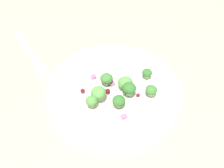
{
  "coord_description": "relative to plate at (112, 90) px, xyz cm",
  "views": [
    {
      "loc": [
        -33.91,
        16.07,
        42.02
      ],
      "look_at": [
        -1.43,
        0.43,
        2.7
      ],
      "focal_mm": 44.44,
      "sensor_mm": 36.0,
      "label": 1
    }
  ],
  "objects": [
    {
      "name": "onion_bit_0",
      "position": [
        4.2,
        2.15,
        0.94
      ],
      "size": [
        1.02,
        1.13,
        0.54
      ],
      "primitive_type": "cube",
      "rotation": [
        0.0,
        0.0,
        1.7
      ],
      "color": "#A35B93",
      "rests_on": "plate"
    },
    {
      "name": "cranberry_1",
      "position": [
        1.26,
        5.58,
        1.16
      ],
      "size": [
        0.92,
        0.92,
        0.92
      ],
      "primitive_type": "sphere",
      "color": "maroon",
      "rests_on": "plate"
    },
    {
      "name": "broccoli_floret_6",
      "position": [
        -2.62,
        5.34,
        2.4
      ],
      "size": [
        2.19,
        2.19,
        2.21
      ],
      "color": "#8EB77A",
      "rests_on": "plate"
    },
    {
      "name": "dressing_pool",
      "position": [
        0.0,
        -0.0,
        0.44
      ],
      "size": [
        15.51,
        15.51,
        0.2
      ],
      "primitive_type": "cylinder",
      "color": "white",
      "rests_on": "plate"
    },
    {
      "name": "broccoli_floret_1",
      "position": [
        1.14,
        0.48,
        2.18
      ],
      "size": [
        2.51,
        2.51,
        2.54
      ],
      "color": "#8EB77A",
      "rests_on": "plate"
    },
    {
      "name": "cranberry_0",
      "position": [
        -3.96,
        -3.59,
        0.91
      ],
      "size": [
        0.77,
        0.77,
        0.77
      ],
      "primitive_type": "sphere",
      "color": "maroon",
      "rests_on": "plate"
    },
    {
      "name": "broccoli_floret_3",
      "position": [
        -1.73,
        3.6,
        2.82
      ],
      "size": [
        2.81,
        2.81,
        2.84
      ],
      "color": "#8EB77A",
      "rests_on": "plate"
    },
    {
      "name": "ground_plane",
      "position": [
        1.43,
        -0.43,
        -1.86
      ],
      "size": [
        180.0,
        180.0,
        2.0
      ],
      "primitive_type": "cube",
      "color": "tan"
    },
    {
      "name": "broccoli_floret_4",
      "position": [
        -4.88,
        -5.81,
        2.17
      ],
      "size": [
        2.24,
        2.24,
        2.27
      ],
      "color": "#9EC684",
      "rests_on": "plate"
    },
    {
      "name": "broccoli_floret_5",
      "position": [
        -4.66,
        0.89,
        2.31
      ],
      "size": [
        2.4,
        2.4,
        2.43
      ],
      "color": "#ADD18E",
      "rests_on": "plate"
    },
    {
      "name": "broccoli_floret_0",
      "position": [
        -0.5,
        -7.52,
        2.04
      ],
      "size": [
        2.01,
        2.01,
        2.03
      ],
      "color": "#ADD18E",
      "rests_on": "plate"
    },
    {
      "name": "onion_bit_1",
      "position": [
        0.91,
        -0.93,
        0.95
      ],
      "size": [
        1.01,
        1.1,
        0.43
      ],
      "primitive_type": "cube",
      "rotation": [
        0.0,
        0.0,
        0.1
      ],
      "color": "#A35B93",
      "rests_on": "plate"
    },
    {
      "name": "broccoli_floret_2",
      "position": [
        -1.21,
        -2.26,
        2.18
      ],
      "size": [
        2.93,
        2.93,
        2.97
      ],
      "color": "#9EC684",
      "rests_on": "plate"
    },
    {
      "name": "broccoli_floret_7",
      "position": [
        -3.07,
        -2.05,
        2.65
      ],
      "size": [
        2.64,
        2.64,
        2.67
      ],
      "color": "#ADD18E",
      "rests_on": "plate"
    },
    {
      "name": "plate",
      "position": [
        0.0,
        0.0,
        0.0
      ],
      "size": [
        26.74,
        26.74,
        1.7
      ],
      "color": "white",
      "rests_on": "ground_plane"
    },
    {
      "name": "fork",
      "position": [
        18.02,
        11.53,
        -0.61
      ],
      "size": [
        18.68,
        4.13,
        0.5
      ],
      "color": "silver",
      "rests_on": "ground_plane"
    },
    {
      "name": "onion_bit_2",
      "position": [
        -7.2,
        1.11,
        0.81
      ],
      "size": [
        0.89,
        1.15,
        0.59
      ],
      "primitive_type": "cube",
      "rotation": [
        0.0,
        0.0,
        0.03
      ],
      "color": "#A35B93",
      "rests_on": "plate"
    },
    {
      "name": "cranberry_2",
      "position": [
        -0.9,
        1.36,
        1.37
      ],
      "size": [
        0.99,
        0.99,
        0.99
      ],
      "primitive_type": "sphere",
      "color": "#4C0A14",
      "rests_on": "plate"
    }
  ]
}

